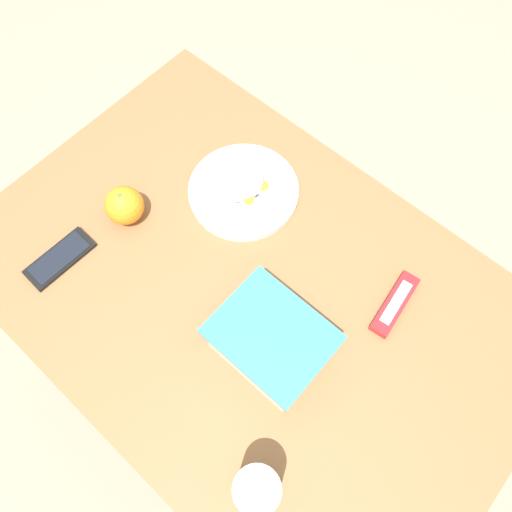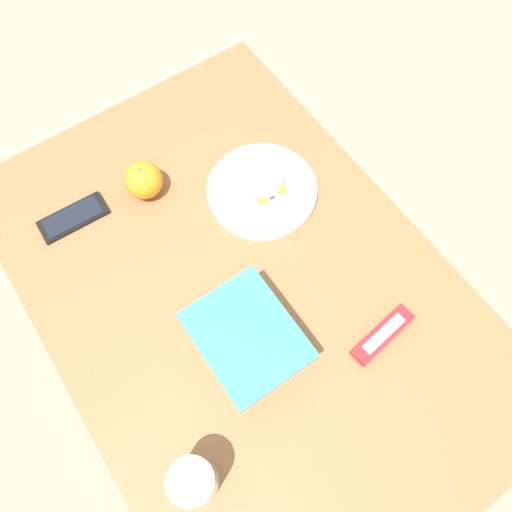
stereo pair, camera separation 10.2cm
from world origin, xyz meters
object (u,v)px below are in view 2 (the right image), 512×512
object	(u,v)px
candy_bar	(383,335)
drinking_glass	(194,482)
orange_fruit	(144,180)
food_container	(247,343)
rice_plate	(261,186)
cell_phone	(73,218)

from	to	relation	value
candy_bar	drinking_glass	distance (m)	0.44
candy_bar	drinking_glass	xyz separation A→B (m)	(-0.02, 0.44, 0.05)
orange_fruit	food_container	bearing A→B (deg)	177.48
candy_bar	drinking_glass	bearing A→B (deg)	92.09
food_container	orange_fruit	bearing A→B (deg)	-2.52
food_container	drinking_glass	bearing A→B (deg)	125.36
orange_fruit	rice_plate	size ratio (longest dim) A/B	0.34
food_container	cell_phone	bearing A→B (deg)	18.14
food_container	candy_bar	bearing A→B (deg)	-118.99
rice_plate	candy_bar	xyz separation A→B (m)	(-0.41, -0.00, -0.01)
rice_plate	cell_phone	bearing A→B (deg)	65.22
candy_bar	cell_phone	size ratio (longest dim) A/B	0.99
food_container	rice_plate	xyz separation A→B (m)	(0.28, -0.23, -0.02)
orange_fruit	cell_phone	bearing A→B (deg)	80.46
orange_fruit	candy_bar	bearing A→B (deg)	-159.01
food_container	rice_plate	distance (m)	0.36
orange_fruit	candy_bar	distance (m)	0.60
cell_phone	drinking_glass	size ratio (longest dim) A/B	1.26
rice_plate	drinking_glass	world-z (taller)	drinking_glass
orange_fruit	rice_plate	world-z (taller)	orange_fruit
cell_phone	food_container	bearing A→B (deg)	-161.86
orange_fruit	drinking_glass	bearing A→B (deg)	158.74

